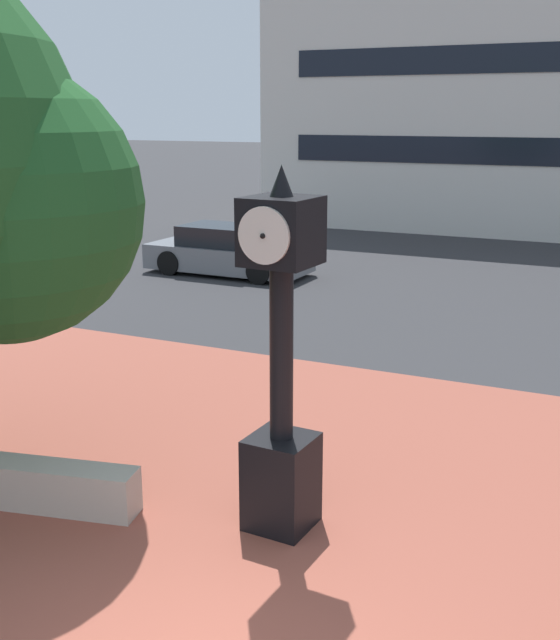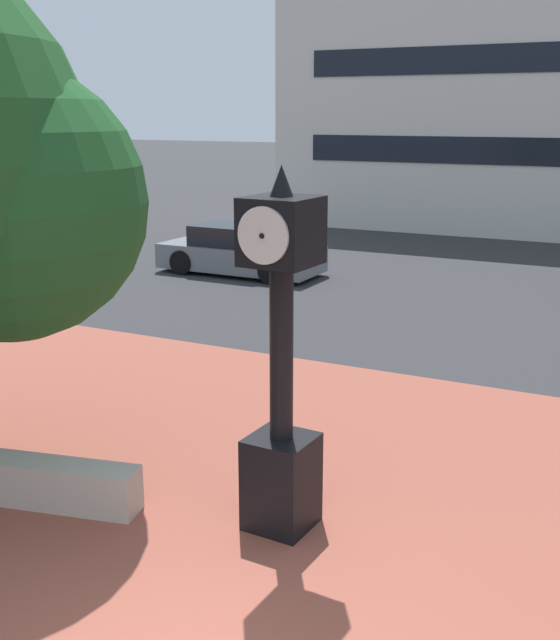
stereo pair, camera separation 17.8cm
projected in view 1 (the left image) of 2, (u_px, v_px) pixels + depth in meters
plaza_brick_paving at (295, 572)px, 7.25m from camera, size 44.00×11.86×0.01m
street_clock at (281, 375)px, 7.67m from camera, size 0.67×0.76×3.66m
car_street_near at (227, 252)px, 20.58m from camera, size 4.30×1.86×1.28m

